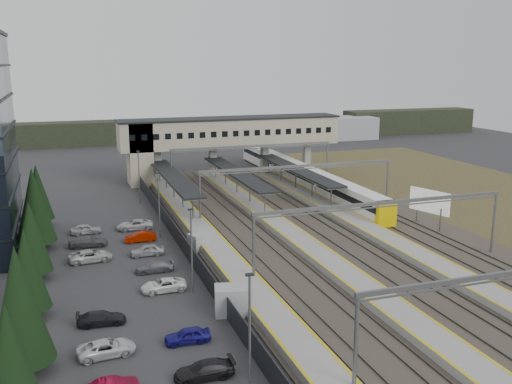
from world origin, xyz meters
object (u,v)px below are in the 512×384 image
object	(u,v)px
footbridge	(216,136)
train	(301,175)
relay_cabin_near	(232,300)
billboard	(429,203)
relay_cabin_far	(199,242)

from	to	relation	value
footbridge	train	size ratio (longest dim) A/B	0.72
relay_cabin_near	billboard	bearing A→B (deg)	27.80
footbridge	train	distance (m)	16.96
billboard	relay_cabin_near	bearing A→B (deg)	-152.20
relay_cabin_far	train	size ratio (longest dim) A/B	0.05
relay_cabin_near	footbridge	distance (m)	57.55
relay_cabin_near	footbridge	bearing A→B (deg)	76.32
footbridge	billboard	xyz separation A→B (m)	(17.71, -39.08, -4.56)
relay_cabin_near	train	xyz separation A→B (m)	(25.81, 45.51, 0.73)
train	relay_cabin_near	bearing A→B (deg)	-119.56
train	billboard	bearing A→B (deg)	-79.45
train	footbridge	bearing A→B (deg)	140.81
train	relay_cabin_far	bearing A→B (deg)	-131.10
train	billboard	size ratio (longest dim) A/B	10.01
footbridge	relay_cabin_far	bearing A→B (deg)	-107.84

